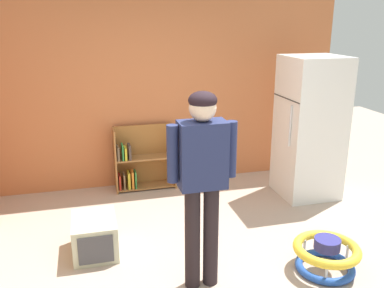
{
  "coord_description": "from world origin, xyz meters",
  "views": [
    {
      "loc": [
        -0.85,
        -3.09,
        2.23
      ],
      "look_at": [
        0.06,
        0.42,
        1.11
      ],
      "focal_mm": 38.76,
      "sensor_mm": 36.0,
      "label": 1
    }
  ],
  "objects_px": {
    "refrigerator": "(310,128)",
    "baby_walker": "(326,255)",
    "standing_person": "(202,173)",
    "bookshelf": "(141,162)",
    "pet_carrier": "(95,236)"
  },
  "relations": [
    {
      "from": "standing_person",
      "to": "baby_walker",
      "type": "height_order",
      "value": "standing_person"
    },
    {
      "from": "pet_carrier",
      "to": "refrigerator",
      "type": "bearing_deg",
      "value": 15.87
    },
    {
      "from": "refrigerator",
      "to": "baby_walker",
      "type": "relative_size",
      "value": 2.95
    },
    {
      "from": "bookshelf",
      "to": "baby_walker",
      "type": "xyz_separation_m",
      "value": [
        1.36,
        -2.35,
        -0.21
      ]
    },
    {
      "from": "refrigerator",
      "to": "pet_carrier",
      "type": "relative_size",
      "value": 3.22
    },
    {
      "from": "standing_person",
      "to": "baby_walker",
      "type": "bearing_deg",
      "value": -4.5
    },
    {
      "from": "standing_person",
      "to": "pet_carrier",
      "type": "bearing_deg",
      "value": 139.23
    },
    {
      "from": "bookshelf",
      "to": "baby_walker",
      "type": "relative_size",
      "value": 1.41
    },
    {
      "from": "bookshelf",
      "to": "standing_person",
      "type": "bearing_deg",
      "value": -84.83
    },
    {
      "from": "baby_walker",
      "to": "standing_person",
      "type": "bearing_deg",
      "value": 175.5
    },
    {
      "from": "bookshelf",
      "to": "standing_person",
      "type": "distance_m",
      "value": 2.37
    },
    {
      "from": "refrigerator",
      "to": "baby_walker",
      "type": "xyz_separation_m",
      "value": [
        -0.69,
        -1.61,
        -0.73
      ]
    },
    {
      "from": "standing_person",
      "to": "bookshelf",
      "type": "bearing_deg",
      "value": 95.17
    },
    {
      "from": "bookshelf",
      "to": "pet_carrier",
      "type": "xyz_separation_m",
      "value": [
        -0.67,
        -1.51,
        -0.19
      ]
    },
    {
      "from": "refrigerator",
      "to": "standing_person",
      "type": "xyz_separation_m",
      "value": [
        -1.84,
        -1.52,
        0.14
      ]
    }
  ]
}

